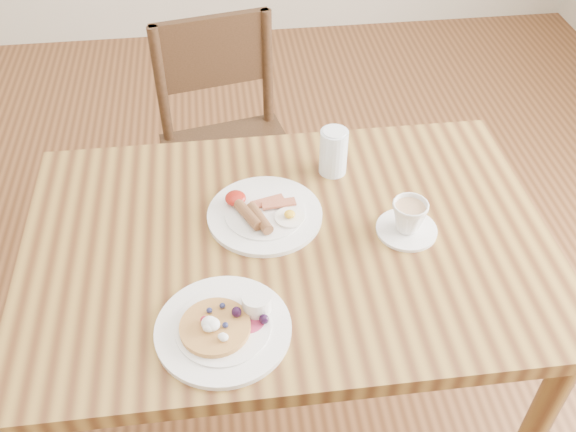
{
  "coord_description": "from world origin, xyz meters",
  "views": [
    {
      "loc": [
        -0.13,
        -1.02,
        1.78
      ],
      "look_at": [
        0.0,
        0.0,
        0.82
      ],
      "focal_mm": 40.0,
      "sensor_mm": 36.0,
      "label": 1
    }
  ],
  "objects_px": {
    "dining_table": "(288,268)",
    "breakfast_plate": "(263,213)",
    "water_glass": "(333,152)",
    "teacup_saucer": "(408,219)",
    "pancake_plate": "(225,325)",
    "chair_far": "(228,143)"
  },
  "relations": [
    {
      "from": "teacup_saucer",
      "to": "water_glass",
      "type": "height_order",
      "value": "water_glass"
    },
    {
      "from": "water_glass",
      "to": "dining_table",
      "type": "bearing_deg",
      "value": -121.95
    },
    {
      "from": "chair_far",
      "to": "water_glass",
      "type": "relative_size",
      "value": 7.27
    },
    {
      "from": "dining_table",
      "to": "pancake_plate",
      "type": "xyz_separation_m",
      "value": [
        -0.15,
        -0.24,
        0.11
      ]
    },
    {
      "from": "teacup_saucer",
      "to": "water_glass",
      "type": "xyz_separation_m",
      "value": [
        -0.13,
        0.24,
        0.02
      ]
    },
    {
      "from": "breakfast_plate",
      "to": "teacup_saucer",
      "type": "height_order",
      "value": "teacup_saucer"
    },
    {
      "from": "pancake_plate",
      "to": "teacup_saucer",
      "type": "relative_size",
      "value": 1.93
    },
    {
      "from": "chair_far",
      "to": "pancake_plate",
      "type": "relative_size",
      "value": 3.26
    },
    {
      "from": "chair_far",
      "to": "teacup_saucer",
      "type": "distance_m",
      "value": 0.88
    },
    {
      "from": "pancake_plate",
      "to": "teacup_saucer",
      "type": "height_order",
      "value": "teacup_saucer"
    },
    {
      "from": "dining_table",
      "to": "teacup_saucer",
      "type": "height_order",
      "value": "teacup_saucer"
    },
    {
      "from": "pancake_plate",
      "to": "dining_table",
      "type": "bearing_deg",
      "value": 57.13
    },
    {
      "from": "dining_table",
      "to": "teacup_saucer",
      "type": "bearing_deg",
      "value": -1.88
    },
    {
      "from": "dining_table",
      "to": "chair_far",
      "type": "height_order",
      "value": "chair_far"
    },
    {
      "from": "dining_table",
      "to": "breakfast_plate",
      "type": "relative_size",
      "value": 4.44
    },
    {
      "from": "breakfast_plate",
      "to": "teacup_saucer",
      "type": "bearing_deg",
      "value": -15.22
    },
    {
      "from": "water_glass",
      "to": "teacup_saucer",
      "type": "bearing_deg",
      "value": -61.21
    },
    {
      "from": "teacup_saucer",
      "to": "water_glass",
      "type": "relative_size",
      "value": 1.16
    },
    {
      "from": "pancake_plate",
      "to": "water_glass",
      "type": "height_order",
      "value": "water_glass"
    },
    {
      "from": "chair_far",
      "to": "water_glass",
      "type": "bearing_deg",
      "value": 105.39
    },
    {
      "from": "chair_far",
      "to": "water_glass",
      "type": "distance_m",
      "value": 0.65
    },
    {
      "from": "chair_far",
      "to": "water_glass",
      "type": "height_order",
      "value": "chair_far"
    }
  ]
}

